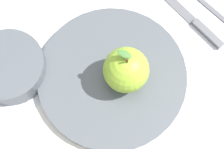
{
  "coord_description": "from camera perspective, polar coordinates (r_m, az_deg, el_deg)",
  "views": [
    {
      "loc": [
        -0.17,
        0.11,
        0.58
      ],
      "look_at": [
        -0.01,
        0.04,
        0.02
      ],
      "focal_mm": 53.56,
      "sensor_mm": 36.0,
      "label": 1
    }
  ],
  "objects": [
    {
      "name": "ground_plane",
      "position": [
        0.62,
        2.78,
        1.54
      ],
      "size": [
        2.4,
        2.4,
        0.0
      ],
      "primitive_type": "plane",
      "color": "silver"
    },
    {
      "name": "dinner_plate",
      "position": [
        0.6,
        0.0,
        -0.28
      ],
      "size": [
        0.27,
        0.27,
        0.02
      ],
      "color": "#4C5156",
      "rests_on": "ground_plane"
    },
    {
      "name": "apple",
      "position": [
        0.55,
        2.42,
        0.79
      ],
      "size": [
        0.08,
        0.08,
        0.09
      ],
      "color": "#8CB22D",
      "rests_on": "dinner_plate"
    },
    {
      "name": "side_bowl",
      "position": [
        0.61,
        -17.18,
        1.31
      ],
      "size": [
        0.13,
        0.13,
        0.04
      ],
      "color": "#4C5156",
      "rests_on": "ground_plane"
    },
    {
      "name": "knife",
      "position": [
        0.67,
        13.16,
        9.46
      ],
      "size": [
        0.2,
        0.07,
        0.01
      ],
      "color": "#59595E",
      "rests_on": "ground_plane"
    }
  ]
}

